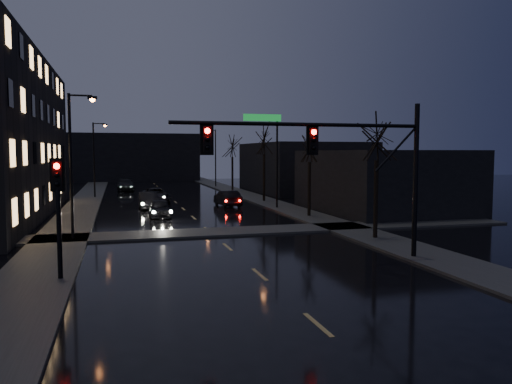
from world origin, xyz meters
TOP-DOWN VIEW (x-y plane):
  - ground at (0.00, 0.00)m, footprint 160.00×160.00m
  - sidewalk_left at (-8.50, 35.00)m, footprint 3.00×140.00m
  - sidewalk_right at (8.50, 35.00)m, footprint 3.00×140.00m
  - sidewalk_cross at (0.00, 18.50)m, footprint 40.00×3.00m
  - commercial_right_near at (15.50, 26.00)m, footprint 10.00×14.00m
  - commercial_right_far at (17.00, 48.00)m, footprint 12.00×18.00m
  - far_block at (-3.00, 78.00)m, footprint 22.00×10.00m
  - signal_mast at (3.85, 9.00)m, footprint 11.11×0.41m
  - signal_pole_left at (-7.50, 8.99)m, footprint 0.35×0.41m
  - tree_near at (8.40, 14.00)m, footprint 3.52×3.52m
  - tree_mid_a at (8.40, 24.00)m, footprint 3.30×3.30m
  - tree_mid_b at (8.40, 36.00)m, footprint 3.74×3.74m
  - tree_far at (8.40, 50.00)m, footprint 3.43×3.43m
  - streetlight_l_near at (-7.58, 18.00)m, footprint 1.53×0.28m
  - streetlight_l_far at (-7.58, 45.00)m, footprint 1.53×0.28m
  - streetlight_r_mid at (7.58, 30.00)m, footprint 1.53×0.28m
  - streetlight_r_far at (7.58, 58.00)m, footprint 1.53×0.28m
  - oncoming_car_a at (-2.39, 26.91)m, footprint 1.79×4.06m
  - oncoming_car_b at (-2.87, 32.98)m, footprint 1.63×4.36m
  - oncoming_car_c at (-1.88, 38.33)m, footprint 2.64×5.19m
  - oncoming_car_d at (-4.47, 54.65)m, footprint 2.14×5.25m
  - lead_car at (4.09, 32.97)m, footprint 1.81×4.43m

SIDE VIEW (x-z plane):
  - ground at x=0.00m, z-range 0.00..0.00m
  - sidewalk_left at x=-8.50m, z-range 0.00..0.12m
  - sidewalk_right at x=8.50m, z-range 0.00..0.12m
  - sidewalk_cross at x=0.00m, z-range 0.00..0.12m
  - oncoming_car_a at x=-2.39m, z-range 0.00..1.36m
  - oncoming_car_c at x=-1.88m, z-range 0.00..1.40m
  - oncoming_car_b at x=-2.87m, z-range 0.00..1.42m
  - lead_car at x=4.09m, z-range 0.00..1.43m
  - oncoming_car_d at x=-4.47m, z-range 0.00..1.52m
  - commercial_right_near at x=15.50m, z-range 0.00..5.00m
  - commercial_right_far at x=17.00m, z-range 0.00..6.00m
  - signal_pole_left at x=-7.50m, z-range 0.75..5.27m
  - far_block at x=-3.00m, z-range 0.00..8.00m
  - streetlight_l_near at x=-7.58m, z-range 0.77..8.77m
  - streetlight_l_far at x=-7.58m, z-range 0.77..8.77m
  - streetlight_r_mid at x=7.58m, z-range 0.77..8.77m
  - streetlight_r_far at x=7.58m, z-range 0.77..8.77m
  - signal_mast at x=3.85m, z-range 1.37..8.37m
  - tree_mid_a at x=8.40m, z-range 2.04..9.61m
  - tree_far at x=8.40m, z-range 2.12..10.00m
  - tree_near at x=8.40m, z-range 2.18..10.26m
  - tree_mid_b at x=8.40m, z-range 2.32..10.90m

